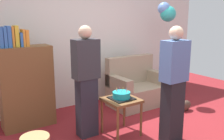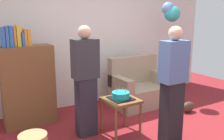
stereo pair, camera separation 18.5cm
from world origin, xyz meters
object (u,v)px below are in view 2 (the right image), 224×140
side_table (121,104)px  person_holding_cake (173,85)px  couch (139,88)px  balloon_bunch (171,12)px  birthday_cake (121,96)px  handbag (188,107)px  person_blowing_candles (86,81)px  bookshelf (28,84)px

side_table → person_holding_cake: person_holding_cake is taller
couch → balloon_bunch: bearing=-4.5°
couch → side_table: bearing=-138.5°
birthday_cake → handbag: size_ratio=1.14×
side_table → person_holding_cake: 0.81m
person_holding_cake → handbag: 1.44m
balloon_bunch → person_blowing_candles: bearing=-165.1°
bookshelf → side_table: bookshelf is taller
couch → person_holding_cake: bearing=-109.9°
side_table → birthday_cake: 0.13m
person_blowing_candles → person_holding_cake: (0.92, -0.81, 0.00)m
side_table → balloon_bunch: bearing=26.0°
bookshelf → person_blowing_candles: bearing=-51.5°
balloon_bunch → bookshelf: bearing=175.1°
birthday_cake → person_blowing_candles: (-0.44, 0.26, 0.22)m
bookshelf → balloon_bunch: bearing=-4.9°
handbag → balloon_bunch: (0.16, 0.73, 1.72)m
person_blowing_candles → couch: bearing=2.4°
side_table → handbag: (1.55, 0.10, -0.38)m
couch → bookshelf: size_ratio=0.68×
side_table → birthday_cake: (-0.00, -0.00, 0.13)m
birthday_cake → balloon_bunch: 2.25m
person_holding_cake → side_table: bearing=-62.0°
person_holding_cake → handbag: (1.07, 0.64, -0.73)m
person_holding_cake → handbag: bearing=-162.7°
couch → bookshelf: bookshelf is taller
handbag → balloon_bunch: 1.88m
couch → bookshelf: bearing=175.0°
person_blowing_candles → handbag: bearing=-25.7°
birthday_cake → person_blowing_candles: 0.56m
person_blowing_candles → balloon_bunch: balloon_bunch is taller
person_blowing_candles → handbag: person_blowing_candles is taller
birthday_cake → handbag: (1.55, 0.10, -0.51)m
handbag → bookshelf: bearing=159.7°
person_blowing_candles → bookshelf: bearing=107.4°
bookshelf → side_table: bearing=-44.7°
person_blowing_candles → balloon_bunch: size_ratio=0.81×
side_table → person_blowing_candles: 0.62m
bookshelf → side_table: (1.08, -1.07, -0.21)m
person_blowing_candles → balloon_bunch: bearing=-6.1°
side_table → handbag: side_table is taller
birthday_cake → bookshelf: bearing=135.3°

